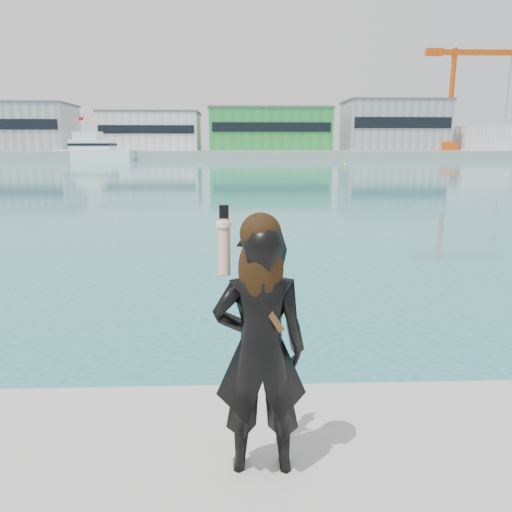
{
  "coord_description": "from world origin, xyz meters",
  "views": [
    {
      "loc": [
        -0.36,
        -3.1,
        2.88
      ],
      "look_at": [
        -0.23,
        0.53,
        2.08
      ],
      "focal_mm": 35.0,
      "sensor_mm": 36.0,
      "label": 1
    }
  ],
  "objects": [
    {
      "name": "warehouse_green",
      "position": [
        8.0,
        127.98,
        7.26
      ],
      "size": [
        30.6,
        16.36,
        10.5
      ],
      "color": "#249145",
      "rests_on": "far_quay"
    },
    {
      "name": "warehouse_grey_right",
      "position": [
        40.0,
        127.98,
        8.26
      ],
      "size": [
        25.5,
        15.35,
        12.5
      ],
      "color": "gray",
      "rests_on": "far_quay"
    },
    {
      "name": "flagpole_left",
      "position": [
        -37.91,
        121.0,
        6.54
      ],
      "size": [
        1.28,
        0.16,
        8.0
      ],
      "color": "silver",
      "rests_on": "far_quay"
    },
    {
      "name": "dock_crane",
      "position": [
        53.2,
        122.0,
        15.07
      ],
      "size": [
        23.0,
        4.0,
        24.0
      ],
      "color": "#EC4F0D",
      "rests_on": "far_quay"
    },
    {
      "name": "woman",
      "position": [
        -0.23,
        -0.17,
        1.67
      ],
      "size": [
        0.6,
        0.39,
        1.72
      ],
      "rotation": [
        0.0,
        0.0,
        3.15
      ],
      "color": "black",
      "rests_on": "near_quay"
    },
    {
      "name": "buoy_near",
      "position": [
        16.13,
        73.58,
        0.0
      ],
      "size": [
        0.5,
        0.5,
        0.5
      ],
      "primitive_type": "sphere",
      "color": "#EAE90C",
      "rests_on": "ground"
    },
    {
      "name": "motor_yacht",
      "position": [
        -31.98,
        111.37,
        2.26
      ],
      "size": [
        17.88,
        8.22,
        8.05
      ],
      "rotation": [
        0.0,
        0.0,
        -0.21
      ],
      "color": "white",
      "rests_on": "ground"
    },
    {
      "name": "far_quay",
      "position": [
        0.0,
        130.0,
        1.0
      ],
      "size": [
        320.0,
        40.0,
        2.0
      ],
      "primitive_type": "cube",
      "color": "#9E9E99",
      "rests_on": "ground"
    },
    {
      "name": "ancillary_shed",
      "position": [
        62.0,
        126.0,
        5.0
      ],
      "size": [
        12.0,
        10.0,
        6.0
      ],
      "primitive_type": "cube",
      "color": "silver",
      "rests_on": "far_quay"
    },
    {
      "name": "warehouse_white",
      "position": [
        -22.0,
        127.98,
        6.76
      ],
      "size": [
        24.48,
        15.35,
        9.5
      ],
      "color": "silver",
      "rests_on": "far_quay"
    },
    {
      "name": "flagpole_right",
      "position": [
        22.09,
        121.0,
        6.54
      ],
      "size": [
        1.28,
        0.16,
        8.0
      ],
      "color": "silver",
      "rests_on": "far_quay"
    },
    {
      "name": "warehouse_grey_left",
      "position": [
        -55.0,
        127.98,
        7.76
      ],
      "size": [
        26.52,
        16.36,
        11.5
      ],
      "color": "gray",
      "rests_on": "far_quay"
    }
  ]
}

